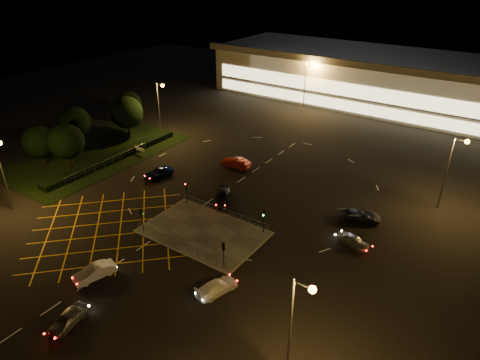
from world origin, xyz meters
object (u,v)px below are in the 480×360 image
Objects in this scene: car_far_dkgrey at (222,197)px; car_circ_red at (236,163)px; car_near_silver at (67,319)px; signal_nw at (186,189)px; signal_ne at (264,216)px; car_queue_white at (95,272)px; car_right_silver at (354,241)px; signal_se at (224,250)px; car_left_blue at (158,173)px; car_east_grey at (359,216)px; car_approach_white at (217,287)px; signal_sw at (142,215)px.

car_far_dkgrey is 10.86m from car_circ_red.
car_near_silver is 25.52m from car_far_dkgrey.
signal_nw is 0.78× the size of car_near_silver.
signal_ne reaches higher than car_queue_white.
car_queue_white is at bearing 0.44° from car_circ_red.
signal_ne is 0.67× the size of car_far_dkgrey.
signal_nw reaches higher than car_queue_white.
car_right_silver is (9.83, 3.71, -1.73)m from signal_ne.
car_far_dkgrey is at bearing 82.75° from car_near_silver.
signal_se is 0.84× the size of car_right_silver.
car_near_silver is 6.43m from car_queue_white.
car_left_blue is 12.43m from car_far_dkgrey.
signal_nw is 22.21m from car_right_silver.
car_far_dkgrey is (1.61, 19.90, -0.03)m from car_queue_white.
car_near_silver is 0.76× the size of car_east_grey.
signal_nw and signal_ne have the same top height.
car_circ_red is at bearing 85.59° from car_far_dkgrey.
car_left_blue is (-20.89, 3.79, -1.73)m from signal_ne.
signal_ne is at bearing 108.64° from car_east_grey.
signal_ne reaches higher than car_circ_red.
car_left_blue is at bearing -45.49° from car_circ_red.
car_circ_red is 28.47m from car_approach_white.
signal_nw is 17.79m from car_approach_white.
car_near_silver is (5.12, -14.28, -1.68)m from signal_sw.
car_queue_white is (-10.08, -16.69, -1.65)m from signal_ne.
signal_nw is at bearing -90.00° from signal_sw.
signal_se and signal_nw have the same top height.
car_approach_white is at bearing 166.08° from signal_sw.
car_near_silver is 13.81m from car_approach_white.
car_near_silver reaches higher than car_far_dkgrey.
signal_sw is 1.00× the size of signal_se.
signal_sw is 0.68× the size of car_left_blue.
car_queue_white is at bearing -124.23° from car_far_dkgrey.
car_queue_white is 1.15× the size of car_right_silver.
car_circ_red reaches higher than car_right_silver.
signal_nw is at bearing 113.44° from car_right_silver.
car_circ_red is at bearing -87.01° from signal_sw.
car_queue_white is at bearing 40.89° from car_approach_white.
signal_sw is at bearing 101.67° from car_east_grey.
car_right_silver is at bearing -28.02° from car_far_dkgrey.
car_circ_red is at bearing 51.37° from car_east_grey.
car_circ_red is (-4.62, 9.83, 0.11)m from car_far_dkgrey.
signal_nw is (0.00, 7.99, 0.00)m from signal_sw.
signal_ne reaches higher than car_right_silver.
car_east_grey is (20.48, 16.94, -1.63)m from signal_sw.
car_circ_red is at bearing 56.57° from car_left_blue.
car_right_silver is (21.83, 11.70, -1.73)m from signal_sw.
car_approach_white is at bearing 25.71° from car_circ_red.
signal_se reaches higher than car_far_dkgrey.
car_near_silver is at bearing -44.31° from car_queue_white.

